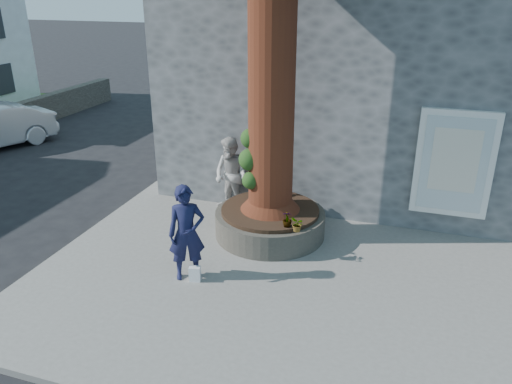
% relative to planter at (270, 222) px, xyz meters
% --- Properties ---
extents(ground, '(120.00, 120.00, 0.00)m').
position_rel_planter_xyz_m(ground, '(-0.80, -2.00, -0.41)').
color(ground, black).
rests_on(ground, ground).
extents(pavement, '(9.00, 8.00, 0.12)m').
position_rel_planter_xyz_m(pavement, '(0.70, -1.00, -0.35)').
color(pavement, slate).
rests_on(pavement, ground).
extents(yellow_line, '(0.10, 30.00, 0.01)m').
position_rel_planter_xyz_m(yellow_line, '(-3.85, -1.00, -0.41)').
color(yellow_line, yellow).
rests_on(yellow_line, ground).
extents(stone_shop, '(10.30, 8.30, 6.30)m').
position_rel_planter_xyz_m(stone_shop, '(1.70, 5.20, 2.75)').
color(stone_shop, '#4B4E50').
rests_on(stone_shop, ground).
extents(planter, '(2.30, 2.30, 0.60)m').
position_rel_planter_xyz_m(planter, '(0.00, 0.00, 0.00)').
color(planter, black).
rests_on(planter, pavement).
extents(man, '(0.77, 0.68, 1.77)m').
position_rel_planter_xyz_m(man, '(-0.92, -2.06, 0.59)').
color(man, '#131636').
rests_on(man, pavement).
extents(woman, '(1.04, 0.94, 1.75)m').
position_rel_planter_xyz_m(woman, '(-1.21, 0.89, 0.58)').
color(woman, '#B5B1AE').
rests_on(woman, pavement).
extents(shopping_bag, '(0.22, 0.16, 0.28)m').
position_rel_planter_xyz_m(shopping_bag, '(-0.76, -2.15, -0.15)').
color(shopping_bag, white).
rests_on(shopping_bag, pavement).
extents(plant_a, '(0.22, 0.18, 0.36)m').
position_rel_planter_xyz_m(plant_a, '(-0.24, 0.76, 0.49)').
color(plant_a, gray).
rests_on(plant_a, planter).
extents(plant_b, '(0.25, 0.26, 0.38)m').
position_rel_planter_xyz_m(plant_b, '(0.03, 0.76, 0.50)').
color(plant_b, gray).
rests_on(plant_b, planter).
extents(plant_c, '(0.21, 0.21, 0.32)m').
position_rel_planter_xyz_m(plant_c, '(0.55, -0.70, 0.47)').
color(plant_c, gray).
rests_on(plant_c, planter).
extents(plant_d, '(0.32, 0.33, 0.29)m').
position_rel_planter_xyz_m(plant_d, '(0.78, -0.85, 0.45)').
color(plant_d, gray).
rests_on(plant_d, planter).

